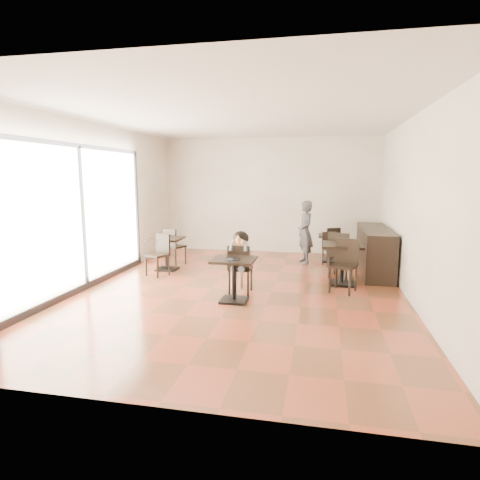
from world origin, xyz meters
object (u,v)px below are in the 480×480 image
(child_table, at_px, (234,280))
(child, at_px, (241,262))
(cafe_table_left, at_px, (167,254))
(chair_mid_a, at_px, (341,255))
(chair_back_b, at_px, (332,249))
(chair_left_b, at_px, (157,255))
(adult_patron, at_px, (305,232))
(chair_back_a, at_px, (331,242))
(chair_left_a, at_px, (175,247))
(child_chair, at_px, (241,269))
(cafe_table_back, at_px, (331,248))
(cafe_table_mid, at_px, (342,264))
(chair_mid_b, at_px, (343,266))

(child_table, distance_m, child, 0.58)
(child_table, distance_m, cafe_table_left, 2.84)
(chair_mid_a, xyz_separation_m, chair_back_b, (-0.17, 1.08, -0.09))
(chair_left_b, relative_size, chair_back_b, 1.10)
(adult_patron, height_order, chair_mid_a, adult_patron)
(child, relative_size, chair_back_a, 1.41)
(chair_left_a, bearing_deg, child_table, 151.43)
(child_chair, height_order, cafe_table_back, child_chair)
(chair_back_b, bearing_deg, child_table, -139.49)
(cafe_table_mid, relative_size, cafe_table_left, 1.10)
(chair_left_a, relative_size, chair_back_a, 1.10)
(child_table, relative_size, chair_mid_a, 0.77)
(cafe_table_back, xyz_separation_m, chair_back_b, (0.00, -0.55, 0.07))
(chair_back_a, bearing_deg, chair_left_a, 2.98)
(cafe_table_left, relative_size, chair_mid_a, 0.76)
(cafe_table_back, xyz_separation_m, chair_back_a, (0.00, 0.51, 0.07))
(cafe_table_mid, distance_m, chair_back_b, 1.64)
(chair_mid_b, bearing_deg, child_chair, -147.03)
(cafe_table_mid, xyz_separation_m, chair_mid_b, (0.00, -0.55, 0.08))
(cafe_table_back, distance_m, chair_left_a, 3.91)
(child, height_order, adult_patron, adult_patron)
(cafe_table_left, xyz_separation_m, chair_left_a, (0.00, 0.55, 0.08))
(chair_left_b, bearing_deg, adult_patron, 55.05)
(child, xyz_separation_m, chair_left_b, (-2.03, 0.89, -0.12))
(chair_back_b, bearing_deg, chair_left_a, 168.11)
(chair_left_a, bearing_deg, chair_back_a, -133.26)
(child, xyz_separation_m, cafe_table_mid, (1.87, 0.95, -0.16))
(child_chair, distance_m, child, 0.12)
(cafe_table_mid, xyz_separation_m, chair_left_a, (-3.90, 1.04, 0.04))
(child_chair, xyz_separation_m, chair_mid_a, (1.87, 1.50, 0.04))
(chair_mid_b, bearing_deg, cafe_table_left, -174.10)
(child, height_order, chair_left_b, child)
(chair_left_b, bearing_deg, chair_mid_b, 15.71)
(chair_back_a, bearing_deg, child, 43.99)
(child_table, distance_m, cafe_table_back, 4.06)
(child, bearing_deg, child_table, -90.00)
(adult_patron, bearing_deg, chair_back_b, 48.01)
(cafe_table_mid, bearing_deg, cafe_table_back, 94.34)
(cafe_table_back, bearing_deg, chair_mid_b, -86.53)
(child_table, xyz_separation_m, chair_mid_b, (1.87, 0.95, 0.12))
(child_table, distance_m, child_chair, 0.56)
(child_chair, height_order, child, child)
(adult_patron, height_order, cafe_table_back, adult_patron)
(cafe_table_mid, bearing_deg, child, -152.98)
(child_chair, bearing_deg, chair_left_a, -44.45)
(child_table, bearing_deg, chair_left_b, 144.62)
(adult_patron, bearing_deg, cafe_table_back, 93.83)
(child_chair, xyz_separation_m, chair_back_b, (1.71, 2.59, -0.05))
(child_table, relative_size, chair_back_a, 0.93)
(chair_mid_a, relative_size, chair_mid_b, 1.00)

